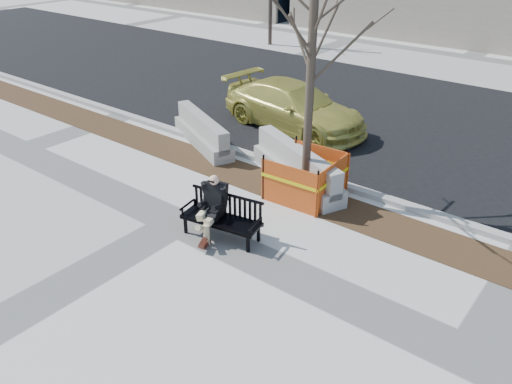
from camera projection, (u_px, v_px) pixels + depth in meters
ground at (178, 223)px, 10.85m from camera, size 120.00×120.00×0.00m
mulch_strip at (254, 179)px, 12.65m from camera, size 40.00×1.20×0.02m
asphalt_street at (372, 113)px, 16.95m from camera, size 60.00×10.40×0.01m
curb at (277, 164)px, 13.29m from camera, size 60.00×0.25×0.12m
bench at (222, 237)px, 10.37m from camera, size 1.73×0.87×0.88m
seated_man at (214, 233)px, 10.49m from camera, size 0.69×0.99×1.27m
tree_fence at (304, 196)px, 11.90m from camera, size 2.29×2.29×5.48m
sedan at (293, 128)px, 15.72m from camera, size 4.89×2.43×1.36m
jersey_barrier_left at (203, 145)px, 14.57m from camera, size 2.98×1.81×0.86m
jersey_barrier_right at (296, 182)px, 12.49m from camera, size 3.20×1.91×0.92m
far_tree_left at (270, 44)px, 26.11m from camera, size 2.77×2.77×5.79m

